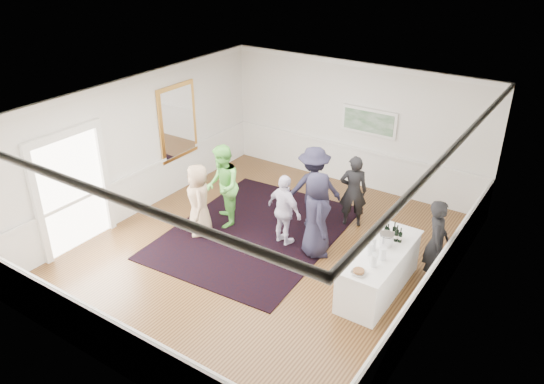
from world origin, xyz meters
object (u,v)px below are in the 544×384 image
Objects in this scene: serving_table at (379,270)px; guest_lilac at (285,210)px; bartender at (436,243)px; ice_bucket at (386,240)px; nut_bowl at (359,272)px; guest_dark_a at (313,188)px; guest_navy at (317,214)px; guest_dark_b at (353,191)px; guest_tan at (199,200)px; guest_green at (223,186)px.

guest_lilac is (-2.32, 0.42, 0.35)m from serving_table.
serving_table is 1.19m from bartender.
ice_bucket is 1.09m from nut_bowl.
guest_navy is (0.60, -0.92, -0.04)m from guest_dark_a.
bartender is at bearing 48.63° from serving_table.
guest_dark_b is at bearing 48.64° from bartender.
guest_lilac is 0.75m from guest_navy.
guest_green is (0.17, 0.62, 0.13)m from guest_tan.
guest_dark_b is (0.84, 1.51, 0.05)m from guest_lilac.
bartender reaches higher than guest_dark_b.
bartender reaches higher than nut_bowl.
guest_dark_b reaches higher than guest_tan.
guest_dark_a is 0.90m from guest_dark_b.
serving_table is at bearing 88.19° from nut_bowl.
guest_navy is (2.32, 0.10, -0.04)m from guest_green.
ice_bucket is at bearing -171.31° from guest_lilac.
bartender is 6.57× the size of nut_bowl.
guest_dark_b is at bearing 82.76° from guest_green.
guest_tan reaches higher than nut_bowl.
guest_dark_a reaches higher than bartender.
nut_bowl is (2.30, -1.30, 0.13)m from guest_lilac.
nut_bowl is at bearing -91.81° from serving_table.
guest_dark_b is at bearing 130.71° from ice_bucket.
nut_bowl is (-0.76, -1.71, 0.06)m from bartender.
ice_bucket is at bearing 88.44° from nut_bowl.
bartender is at bearing 40.76° from ice_bucket.
guest_tan is at bearing 11.75° from guest_dark_b.
guest_tan is 6.29× the size of ice_bucket.
guest_dark_a is at bearing 151.62° from ice_bucket.
guest_lilac reaches higher than serving_table.
guest_tan is 4.11m from ice_bucket.
guest_dark_b reaches higher than serving_table.
bartender is at bearing 131.87° from guest_dark_a.
bartender is at bearing 56.82° from guest_tan.
guest_navy is at bearing 57.78° from guest_dark_b.
guest_lilac is 0.98m from guest_dark_a.
nut_bowl is (-0.03, -1.08, -0.08)m from ice_bucket.
bartender reaches higher than guest_tan.
nut_bowl is (-0.03, -0.88, 0.47)m from serving_table.
guest_tan is at bearing 35.31° from guest_lilac.
guest_dark_b is at bearing 127.57° from serving_table.
guest_dark_a reaches higher than guest_navy.
guest_dark_a is at bearing -3.36° from guest_navy.
guest_lilac is 6.03× the size of nut_bowl.
guest_tan is at bearing 171.21° from nut_bowl.
guest_lilac is at bearing 44.44° from guest_dark_a.
guest_navy reaches higher than bartender.
guest_navy reaches higher than guest_lilac.
guest_dark_a is 2.49m from ice_bucket.
guest_green reaches higher than guest_tan.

